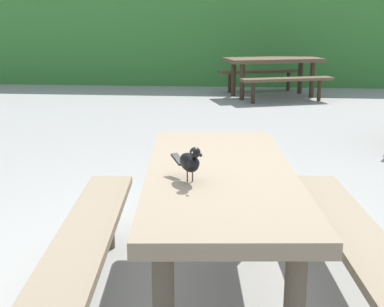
{
  "coord_description": "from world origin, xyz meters",
  "views": [
    {
      "loc": [
        0.44,
        -2.71,
        1.51
      ],
      "look_at": [
        0.21,
        -0.2,
        0.84
      ],
      "focal_mm": 48.35,
      "sensor_mm": 36.0,
      "label": 1
    }
  ],
  "objects": [
    {
      "name": "hedge_wall",
      "position": [
        0.0,
        9.9,
        1.04
      ],
      "size": [
        28.0,
        2.32,
        2.08
      ],
      "primitive_type": "cube",
      "color": "#387A33",
      "rests_on": "ground"
    },
    {
      "name": "picnic_table_foreground",
      "position": [
        0.35,
        -0.14,
        0.56
      ],
      "size": [
        1.83,
        1.86,
        0.74
      ],
      "color": "#84725B",
      "rests_on": "ground"
    },
    {
      "name": "picnic_table_mid_left",
      "position": [
        1.08,
        7.38,
        0.56
      ],
      "size": [
        2.15,
        2.14,
        0.74
      ],
      "color": "brown",
      "rests_on": "ground"
    },
    {
      "name": "ground_plane",
      "position": [
        0.0,
        0.0,
        0.0
      ],
      "size": [
        60.0,
        60.0,
        0.0
      ],
      "primitive_type": "plane",
      "color": "gray"
    },
    {
      "name": "bird_grackle",
      "position": [
        0.22,
        -0.36,
        0.84
      ],
      "size": [
        0.18,
        0.25,
        0.18
      ],
      "color": "black",
      "rests_on": "picnic_table_foreground"
    }
  ]
}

